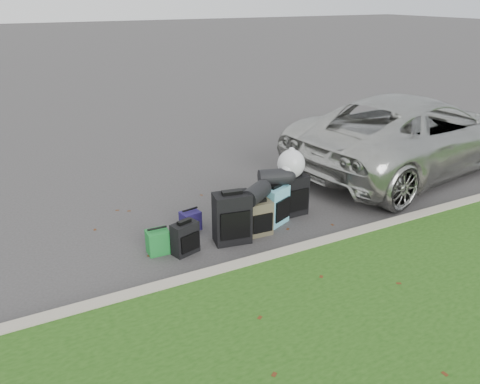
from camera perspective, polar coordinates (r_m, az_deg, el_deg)
name	(u,v)px	position (r m, az deg, el deg)	size (l,w,h in m)	color
ground	(252,229)	(7.13, 1.46, -4.49)	(120.00, 120.00, 0.00)	#383535
curb	(288,254)	(6.34, 5.84, -7.57)	(120.00, 0.18, 0.15)	#9E937F
suv	(413,133)	(9.93, 20.31, 6.76)	(2.48, 5.39, 1.50)	#B7B7B2
suitcase_small_black	(185,238)	(6.43, -6.71, -5.62)	(0.36, 0.20, 0.45)	black
suitcase_large_black_left	(232,218)	(6.61, -0.97, -3.19)	(0.52, 0.31, 0.74)	black
suitcase_olive	(259,218)	(6.86, 2.30, -3.20)	(0.38, 0.24, 0.52)	#403C2A
suitcase_teal	(275,205)	(7.18, 4.33, -1.64)	(0.42, 0.25, 0.60)	teal
suitcase_large_black_right	(293,195)	(7.51, 6.52, -0.39)	(0.44, 0.26, 0.66)	black
tote_green	(158,242)	(6.52, -9.97, -5.99)	(0.29, 0.24, 0.33)	#1A782E
tote_navy	(190,221)	(7.07, -6.06, -3.50)	(0.28, 0.22, 0.30)	#1F164F
duffel_left	(256,194)	(6.70, 1.94, -0.20)	(0.26, 0.26, 0.49)	black
duffel_right	(274,177)	(7.10, 4.13, 1.83)	(0.25, 0.25, 0.45)	black
trash_bag	(291,164)	(7.26, 6.26, 3.43)	(0.43, 0.43, 0.43)	silver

